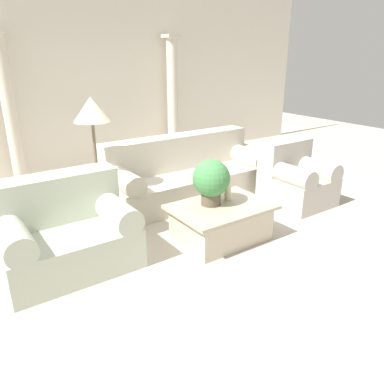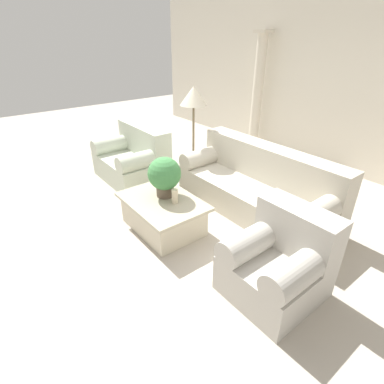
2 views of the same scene
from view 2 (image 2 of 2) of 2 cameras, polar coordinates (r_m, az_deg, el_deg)
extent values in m
plane|color=#BCB2A3|center=(4.23, -1.27, -4.88)|extent=(16.00, 16.00, 0.00)
cube|color=silver|center=(6.15, 25.51, 19.01)|extent=(10.00, 0.06, 3.20)
cube|color=beige|center=(4.39, 11.49, -1.06)|extent=(2.38, 0.89, 0.41)
cube|color=beige|center=(4.40, 14.57, 5.26)|extent=(2.38, 0.31, 0.50)
cylinder|color=beige|center=(4.92, 2.67, 6.76)|extent=(0.28, 0.89, 0.28)
cylinder|color=beige|center=(3.75, 23.93, -3.04)|extent=(0.28, 0.89, 0.28)
cube|color=beige|center=(5.37, -11.47, 4.53)|extent=(1.27, 0.89, 0.41)
cube|color=beige|center=(5.34, -9.15, 9.81)|extent=(1.27, 0.31, 0.50)
cylinder|color=beige|center=(5.69, -14.10, 8.89)|extent=(0.28, 0.89, 0.28)
cylinder|color=beige|center=(4.85, -9.10, 6.08)|extent=(0.28, 0.89, 0.28)
cube|color=beige|center=(3.93, -5.52, -4.47)|extent=(0.98, 0.70, 0.39)
cube|color=#B3A98F|center=(3.82, -5.66, -1.78)|extent=(1.12, 0.80, 0.04)
cylinder|color=brown|center=(3.89, -5.13, 0.22)|extent=(0.23, 0.23, 0.13)
sphere|color=#428447|center=(3.78, -5.29, 3.52)|extent=(0.42, 0.42, 0.42)
cylinder|color=beige|center=(3.69, -3.29, -0.83)|extent=(0.08, 0.08, 0.19)
cylinder|color=brown|center=(5.34, 0.26, 2.73)|extent=(0.22, 0.22, 0.03)
cylinder|color=brown|center=(5.10, 0.28, 9.29)|extent=(0.04, 0.04, 1.26)
cone|color=beige|center=(4.91, 0.30, 17.87)|extent=(0.43, 0.43, 0.29)
cylinder|color=beige|center=(6.79, 12.34, 17.69)|extent=(0.21, 0.21, 2.30)
cube|color=beige|center=(6.70, 13.48, 27.63)|extent=(0.29, 0.29, 0.06)
cube|color=#B7B2A8|center=(3.13, 15.26, -15.22)|extent=(0.81, 0.86, 0.40)
cube|color=#B7B2A8|center=(3.06, 19.54, -6.69)|extent=(0.81, 0.30, 0.47)
cylinder|color=#B7B2A8|center=(3.07, 12.03, -8.84)|extent=(0.28, 0.86, 0.28)
cylinder|color=#B7B2A8|center=(2.85, 20.26, -13.57)|extent=(0.28, 0.86, 0.28)
camera|label=1|loc=(5.51, -53.90, 14.77)|focal=35.00mm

